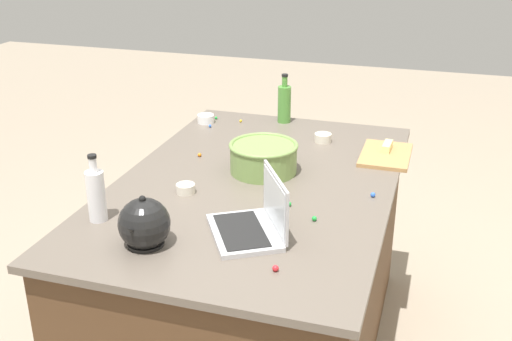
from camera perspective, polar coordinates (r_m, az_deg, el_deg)
The scene contains 20 objects.
island_counter at distance 2.84m, azimuth 0.00°, elevation -9.30°, with size 1.77×1.15×0.90m.
laptop at distance 2.20m, azimuth -0.16°, elevation -4.75°, with size 0.38×0.35×0.22m.
mixing_bowl_large at distance 2.70m, azimuth 0.69°, elevation 1.25°, with size 0.30×0.30×0.13m.
bottle_olive at distance 3.34m, azimuth 2.62°, elevation 6.23°, with size 0.07×0.07×0.26m.
bottle_vinegar at distance 2.34m, azimuth -14.50°, elevation -2.13°, with size 0.07×0.07×0.26m.
kettle at distance 2.15m, azimuth -10.25°, elevation -4.89°, with size 0.21×0.18×0.20m.
cutting_board at distance 2.95m, azimuth 11.85°, elevation 1.41°, with size 0.34×0.22×0.02m, color #AD7F4C.
butter_stick_left at distance 2.98m, azimuth 11.98°, elevation 2.17°, with size 0.11×0.04×0.04m, color #F4E58C.
ramekin_small at distance 3.09m, azimuth 6.18°, elevation 3.02°, with size 0.08×0.08×0.04m, color beige.
ramekin_medium at distance 3.36m, azimuth -4.64°, elevation 4.77°, with size 0.09×0.09×0.04m, color white.
ramekin_wide at distance 2.53m, azimuth -6.50°, elevation -1.66°, with size 0.08×0.08×0.04m, color beige.
candy_0 at distance 2.00m, azimuth 1.81°, elevation -8.98°, with size 0.02×0.02×0.02m, color red.
candy_1 at distance 2.90m, azimuth -5.21°, elevation 1.45°, with size 0.02×0.02×0.02m, color orange.
candy_2 at distance 3.29m, azimuth -4.26°, elevation 4.11°, with size 0.02×0.02×0.02m, color blue.
candy_3 at distance 2.41m, azimuth 3.05°, elevation -3.09°, with size 0.02×0.02×0.02m, color green.
candy_4 at distance 2.89m, azimuth -1.09°, elevation 1.44°, with size 0.02×0.02×0.02m, color #CC3399.
candy_5 at distance 2.31m, azimuth 5.39°, elevation -4.43°, with size 0.02×0.02×0.02m, color green.
candy_6 at distance 2.53m, azimuth 10.71°, elevation -2.21°, with size 0.02×0.02×0.02m, color blue.
candy_7 at distance 3.36m, azimuth -1.42°, elevation 4.58°, with size 0.01×0.01×0.01m, color yellow.
candy_8 at distance 3.42m, azimuth -3.70°, elevation 4.86°, with size 0.02×0.02×0.02m, color green.
Camera 1 is at (2.29, 0.71, 1.97)m, focal length 43.47 mm.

